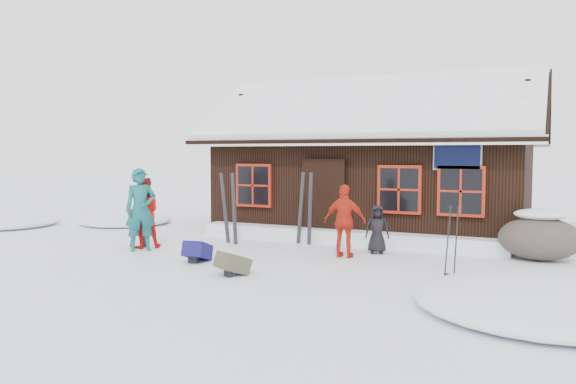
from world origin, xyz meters
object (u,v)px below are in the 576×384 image
object	(u,v)px
skier_teal	(141,210)
backpack_olive	(233,267)
skier_orange_left	(143,213)
skier_crouched	(377,229)
boulder	(540,237)
skier_orange_right	(345,221)
ski_poles	(452,244)
backpack_blue	(197,254)
ski_pair_left	(141,214)

from	to	relation	value
skier_teal	backpack_olive	xyz separation A→B (m)	(3.18, -1.29, -0.78)
skier_orange_left	skier_crouched	xyz separation A→B (m)	(5.11, 1.62, -0.28)
skier_crouched	boulder	distance (m)	3.31
skier_orange_right	ski_poles	distance (m)	2.63
backpack_blue	skier_orange_right	bearing A→B (deg)	25.70
skier_teal	backpack_blue	xyz separation A→B (m)	(1.90, -0.54, -0.78)
skier_orange_left	skier_crouched	world-z (taller)	skier_orange_left
boulder	ski_pair_left	distance (m)	8.73
boulder	backpack_blue	world-z (taller)	boulder
boulder	ski_poles	distance (m)	2.91
skier_orange_left	backpack_blue	distance (m)	2.37
skier_orange_right	backpack_olive	world-z (taller)	skier_orange_right
skier_crouched	boulder	bearing A→B (deg)	-7.79
backpack_olive	skier_teal	bearing A→B (deg)	-171.05
skier_orange_right	ski_pair_left	xyz separation A→B (m)	(-4.70, -0.86, 0.02)
backpack_olive	ski_pair_left	bearing A→B (deg)	-174.29
skier_orange_left	boulder	bearing A→B (deg)	152.21
skier_orange_left	ski_poles	bearing A→B (deg)	134.58
skier_teal	skier_orange_right	xyz separation A→B (m)	(4.43, 1.20, -0.16)
skier_crouched	ski_poles	distance (m)	2.67
boulder	skier_crouched	bearing A→B (deg)	-167.90
skier_teal	boulder	xyz separation A→B (m)	(8.15, 2.64, -0.45)
ski_pair_left	backpack_blue	size ratio (longest dim) A/B	2.98
skier_crouched	skier_teal	bearing A→B (deg)	-178.24
skier_crouched	boulder	size ratio (longest dim) A/B	0.66
skier_teal	skier_orange_right	bearing A→B (deg)	-30.73
skier_crouched	ski_poles	bearing A→B (deg)	-64.72
backpack_blue	boulder	bearing A→B (deg)	18.17
skier_teal	backpack_olive	size ratio (longest dim) A/B	3.41
skier_teal	skier_orange_left	xyz separation A→B (m)	(-0.20, 0.33, -0.12)
skier_crouched	ski_poles	size ratio (longest dim) A/B	0.80
skier_orange_right	ski_pair_left	distance (m)	4.78
skier_orange_right	boulder	size ratio (longest dim) A/B	0.95
skier_teal	ski_pair_left	world-z (taller)	skier_teal
skier_orange_left	skier_crouched	bearing A→B (deg)	154.30
ski_poles	backpack_olive	xyz separation A→B (m)	(-3.62, -1.36, -0.48)
skier_crouched	backpack_olive	world-z (taller)	skier_crouched
ski_pair_left	skier_crouched	bearing A→B (deg)	10.49
skier_orange_right	backpack_blue	xyz separation A→B (m)	(-2.53, -1.74, -0.62)
ski_pair_left	backpack_olive	world-z (taller)	ski_pair_left
skier_orange_left	ski_poles	distance (m)	7.01
skier_orange_left	backpack_blue	xyz separation A→B (m)	(2.10, -0.87, -0.66)
boulder	skier_teal	bearing A→B (deg)	-162.02
boulder	backpack_blue	distance (m)	7.02
skier_teal	skier_crouched	distance (m)	5.30
boulder	backpack_olive	size ratio (longest dim) A/B	2.98
skier_teal	skier_orange_right	size ratio (longest dim) A/B	1.20
skier_teal	skier_crouched	world-z (taller)	skier_teal
boulder	backpack_blue	xyz separation A→B (m)	(-6.25, -3.19, -0.33)
skier_teal	backpack_blue	size ratio (longest dim) A/B	3.28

